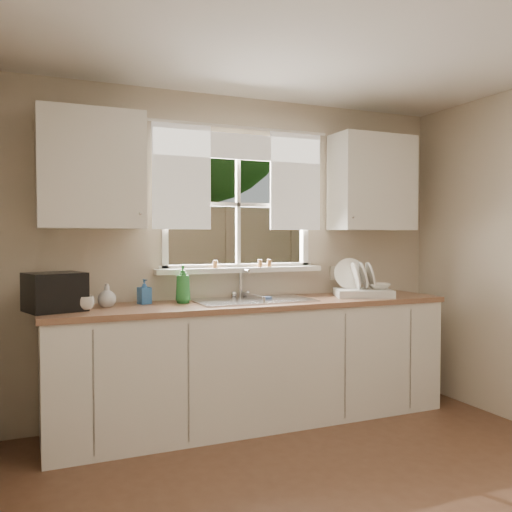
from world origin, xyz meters
name	(u,v)px	position (x,y,z in m)	size (l,w,h in m)	color
room_walls	(406,271)	(0.00, -0.07, 1.24)	(3.62, 4.02, 2.50)	beige
window	(239,225)	(0.00, 2.00, 1.49)	(1.38, 0.16, 1.06)	white
curtains	(241,168)	(0.00, 1.95, 1.93)	(1.50, 0.03, 0.81)	white
base_cabinets	(254,364)	(0.00, 1.68, 0.43)	(3.00, 0.62, 0.87)	white
countertop	(254,304)	(0.00, 1.68, 0.89)	(3.04, 0.65, 0.04)	#8F6347
upper_cabinet_left	(91,170)	(-1.15, 1.82, 1.85)	(0.70, 0.33, 0.80)	white
upper_cabinet_right	(372,183)	(1.15, 1.82, 1.85)	(0.70, 0.33, 0.80)	white
wall_outlet	(335,273)	(0.88, 1.99, 1.08)	(0.08, 0.01, 0.12)	beige
sill_jars	(249,264)	(0.06, 1.94, 1.18)	(0.50, 0.04, 0.06)	brown
backyard	(146,129)	(0.58, 8.42, 3.46)	(20.00, 10.00, 6.13)	#335421
sink	(253,310)	(0.00, 1.71, 0.84)	(0.88, 0.52, 0.40)	#B7B7BC
dish_rack	(362,288)	(0.93, 1.65, 0.98)	(0.54, 0.48, 0.31)	silver
bowl	(379,286)	(1.06, 1.60, 0.99)	(0.19, 0.19, 0.05)	white
soap_bottle_a	(183,284)	(-0.52, 1.78, 1.05)	(0.11, 0.11, 0.28)	#2C883A
soap_bottle_b	(144,292)	(-0.79, 1.84, 1.00)	(0.08, 0.08, 0.18)	#2F68B2
soap_bottle_c	(107,295)	(-1.06, 1.77, 0.99)	(0.12, 0.12, 0.16)	#BFB69D
saucer	(55,310)	(-1.40, 1.68, 0.92)	(0.17, 0.17, 0.01)	silver
cup	(85,303)	(-1.22, 1.63, 0.96)	(0.12, 0.12, 0.10)	beige
black_appliance	(55,292)	(-1.40, 1.69, 1.04)	(0.34, 0.30, 0.25)	black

